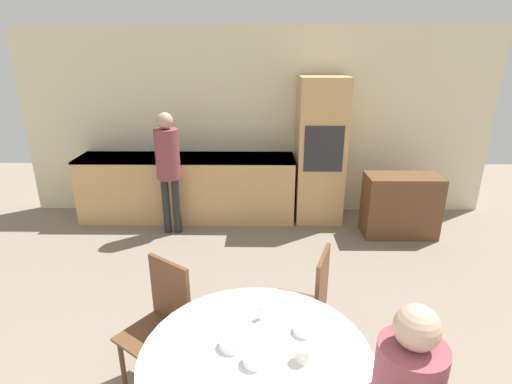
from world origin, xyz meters
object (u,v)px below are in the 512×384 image
Objects in this scene: oven_unit at (320,151)px; sideboard at (400,205)px; person_standing at (168,160)px; cup at (303,354)px; bowl_centre at (304,329)px; chair_far_left at (162,319)px; bowl_far at (232,343)px; bowl_near at (254,359)px; chair_far_right at (309,302)px.

oven_unit is 1.27m from sideboard.
cup is at bearing -66.19° from person_standing.
person_standing is 12.08× the size of bowl_centre.
chair_far_left is 7.21× the size of bowl_centre.
bowl_centre is at bearing -99.35° from oven_unit.
chair_far_left reaches higher than sideboard.
sideboard and bowl_centre have the same top height.
chair_far_left is 1.07m from bowl_centre.
oven_unit is 13.27× the size of bowl_far.
sideboard is at bearing 59.58° from bowl_near.
sideboard is 3.66m from bowl_near.
bowl_centre is (0.03, 0.22, -0.02)m from cup.
bowl_near reaches higher than bowl_far.
sideboard is 0.58× the size of person_standing.
cup is at bearing -14.77° from bowl_far.
oven_unit is 2.09× the size of chair_far_left.
oven_unit reaches higher than bowl_near.
bowl_near is at bearing -4.71° from chair_far_right.
chair_far_right is 6.36× the size of bowl_far.
chair_far_right reaches higher than bowl_near.
bowl_far is at bearing 135.02° from bowl_near.
chair_far_right reaches higher than bowl_far.
bowl_far is (-1.96, -3.01, 0.39)m from sideboard.
oven_unit reaches higher than sideboard.
chair_far_left is (-1.51, -2.99, -0.46)m from oven_unit.
person_standing is 3.21m from bowl_far.
chair_far_left is at bearing -116.77° from oven_unit.
bowl_near reaches higher than bowl_centre.
cup is 0.23m from bowl_centre.
person_standing is (-2.97, 0.02, 0.59)m from sideboard.
bowl_near is (-0.85, -3.66, -0.19)m from oven_unit.
bowl_near is at bearing -174.53° from cup.
bowl_centre is (1.42, -2.91, -0.20)m from person_standing.
chair_far_right is (-0.45, -2.78, -0.46)m from oven_unit.
chair_far_left reaches higher than bowl_far.
sideboard is 0.98× the size of chair_far_left.
chair_far_left reaches higher than bowl_near.
oven_unit reaches higher than person_standing.
oven_unit is at bearing 80.65° from bowl_centre.
bowl_centre is at bearing 12.00° from chair_far_left.
chair_far_right is at bearing 55.55° from bowl_far.
chair_far_left is 7.54× the size of bowl_near.
chair_far_left reaches higher than cup.
bowl_far is (-0.41, -0.12, 0.00)m from bowl_centre.
oven_unit is 23.00× the size of cup.
chair_far_left is 6.36× the size of bowl_far.
chair_far_right is 2.78m from person_standing.
sideboard is 0.98× the size of chair_far_right.
chair_far_right is at bearing 65.82° from bowl_near.
oven_unit is at bearing -169.76° from chair_far_right.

